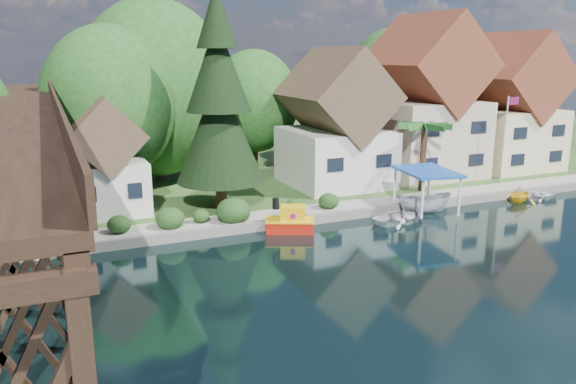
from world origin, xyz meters
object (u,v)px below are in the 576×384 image
at_px(boat_white_b, 541,194).
at_px(boat_yellow, 520,193).
at_px(house_right, 507,111).
at_px(trestle_bridge, 16,174).
at_px(boat_canopy, 426,195).
at_px(conifer, 219,104).
at_px(flagpole, 507,130).
at_px(palm_tree, 425,128).
at_px(house_left, 335,128).
at_px(tugboat, 291,221).
at_px(boat_white_a, 401,216).
at_px(shed, 106,164).
at_px(house_center, 424,107).

bearing_deg(boat_white_b, boat_yellow, 100.99).
height_order(house_right, boat_yellow, house_right).
relative_size(trestle_bridge, boat_canopy, 8.31).
bearing_deg(conifer, flagpole, -4.19).
relative_size(house_right, palm_tree, 2.21).
bearing_deg(house_left, boat_white_b, -33.48).
relative_size(palm_tree, boat_white_b, 1.72).
bearing_deg(tugboat, conifer, 115.86).
bearing_deg(conifer, tugboat, -64.14).
height_order(house_right, boat_white_a, house_right).
xyz_separation_m(house_left, flagpole, (13.32, -4.92, -0.27)).
xyz_separation_m(house_left, palm_tree, (5.19, -4.77, 0.27)).
relative_size(conifer, boat_yellow, 5.68).
bearing_deg(trestle_bridge, conifer, 31.77).
relative_size(house_right, conifer, 0.84).
bearing_deg(shed, flagpole, -6.23).
bearing_deg(boat_canopy, house_right, 29.67).
relative_size(trestle_bridge, boat_white_b, 13.53).
bearing_deg(conifer, house_left, 16.59).
bearing_deg(boat_white_b, boat_white_a, 99.37).
height_order(conifer, tugboat, conifer).
distance_m(conifer, boat_white_b, 25.81).
relative_size(shed, palm_tree, 1.39).
xyz_separation_m(palm_tree, boat_white_b, (8.26, -4.12, -5.07)).
distance_m(trestle_bridge, boat_white_b, 36.84).
height_order(tugboat, boat_white_a, tugboat).
relative_size(house_center, conifer, 0.93).
bearing_deg(shed, house_center, 4.24).
height_order(trestle_bridge, boat_white_b, trestle_bridge).
bearing_deg(shed, house_right, 2.39).
xyz_separation_m(house_left, boat_canopy, (2.51, -8.83, -3.80)).
bearing_deg(conifer, boat_canopy, -23.31).
bearing_deg(trestle_bridge, palm_tree, 12.13).
distance_m(house_left, boat_white_a, 11.05).
distance_m(house_right, conifer, 28.86).
height_order(house_left, boat_canopy, house_left).
bearing_deg(boat_white_a, palm_tree, -50.43).
height_order(palm_tree, boat_white_a, palm_tree).
height_order(house_left, flagpole, house_left).
relative_size(conifer, boat_canopy, 2.80).
bearing_deg(flagpole, house_right, 46.45).
height_order(trestle_bridge, conifer, conifer).
bearing_deg(boat_canopy, flagpole, 19.85).
xyz_separation_m(conifer, boat_white_b, (24.07, -5.73, -7.34)).
distance_m(trestle_bridge, house_left, 25.42).
relative_size(conifer, boat_white_a, 3.81).
bearing_deg(house_left, tugboat, -131.45).
bearing_deg(tugboat, boat_canopy, 0.36).
height_order(trestle_bridge, palm_tree, trestle_bridge).
relative_size(house_left, house_right, 0.88).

